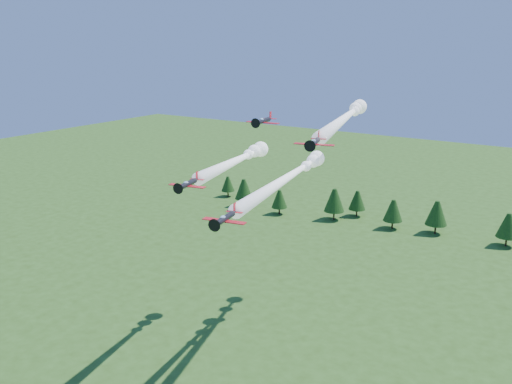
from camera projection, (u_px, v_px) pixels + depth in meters
The scene contains 5 objects.
plane_lead at pixel (291, 175), 117.56m from camera, with size 14.84×55.75×3.70m.
plane_left at pixel (239, 159), 126.26m from camera, with size 12.69×41.35×3.70m.
plane_right at pixel (347, 117), 125.86m from camera, with size 20.03×58.84×3.70m.
plane_slot at pixel (263, 121), 105.48m from camera, with size 6.53×7.10×2.28m.
treeline at pixel (417, 214), 199.43m from camera, with size 176.62×20.38×11.99m.
Camera 1 is at (54.26, -80.07, 66.62)m, focal length 40.00 mm.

